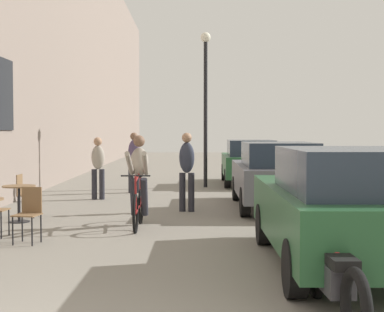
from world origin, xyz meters
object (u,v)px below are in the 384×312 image
at_px(cafe_chair_mid_toward_street, 29,211).
at_px(street_lamp, 206,89).
at_px(pedestrian_mid, 98,164).
at_px(parked_car_second, 276,174).
at_px(parked_car_third, 250,161).
at_px(parked_motorcycle, 333,275).
at_px(cyclist_on_bicycle, 139,183).
at_px(pedestrian_near, 187,167).
at_px(pedestrian_far, 134,159).
at_px(parked_car_nearest, 342,206).
at_px(cafe_chair_far_toward_street, 25,192).
at_px(cafe_table_far, 19,196).

relative_size(cafe_chair_mid_toward_street, street_lamp, 0.18).
height_order(pedestrian_mid, parked_car_second, pedestrian_mid).
distance_m(street_lamp, parked_car_second, 5.78).
relative_size(parked_car_third, parked_motorcycle, 1.97).
bearing_deg(parked_motorcycle, cyclist_on_bicycle, 113.69).
distance_m(cafe_chair_mid_toward_street, pedestrian_near, 4.41).
xyz_separation_m(cafe_chair_mid_toward_street, cyclist_on_bicycle, (1.62, 1.57, 0.29)).
xyz_separation_m(cafe_chair_mid_toward_street, pedestrian_mid, (0.19, 5.87, 0.40)).
bearing_deg(parked_car_second, pedestrian_near, -166.99).
height_order(pedestrian_far, parked_car_nearest, pedestrian_far).
bearing_deg(parked_car_third, cafe_chair_far_toward_street, -126.64).
xyz_separation_m(cyclist_on_bicycle, parked_motorcycle, (2.32, -5.30, -0.41)).
relative_size(pedestrian_far, street_lamp, 0.36).
bearing_deg(cafe_table_far, cyclist_on_bicycle, -12.79).
xyz_separation_m(cafe_chair_far_toward_street, street_lamp, (3.95, 6.39, 2.59)).
xyz_separation_m(cafe_chair_mid_toward_street, cafe_chair_far_toward_street, (-0.85, 2.76, 0.00)).
bearing_deg(pedestrian_near, pedestrian_far, 111.40).
relative_size(pedestrian_near, street_lamp, 0.36).
bearing_deg(pedestrian_far, parked_car_second, -43.79).
distance_m(cafe_chair_far_toward_street, parked_car_third, 9.14).
xyz_separation_m(cafe_table_far, pedestrian_mid, (0.97, 3.76, 0.39)).
relative_size(pedestrian_mid, pedestrian_far, 0.93).
bearing_deg(parked_car_nearest, parked_car_third, 89.75).
distance_m(cafe_chair_far_toward_street, pedestrian_mid, 3.30).
distance_m(cafe_table_far, street_lamp, 8.44).
xyz_separation_m(cafe_table_far, pedestrian_near, (3.29, 1.48, 0.47)).
height_order(cafe_chair_far_toward_street, parked_car_second, parked_car_second).
distance_m(street_lamp, parked_car_nearest, 11.25).
xyz_separation_m(cyclist_on_bicycle, pedestrian_mid, (-1.43, 4.30, 0.11)).
xyz_separation_m(cafe_chair_far_toward_street, pedestrian_mid, (1.04, 3.11, 0.40)).
bearing_deg(cyclist_on_bicycle, parked_car_third, 70.72).
relative_size(street_lamp, parked_motorcycle, 2.28).
xyz_separation_m(pedestrian_near, parked_car_nearest, (2.03, -5.36, -0.17)).
relative_size(pedestrian_far, parked_car_second, 0.40).
xyz_separation_m(cafe_table_far, parked_motorcycle, (4.72, -5.84, -0.12)).
bearing_deg(street_lamp, parked_car_nearest, -82.42).
bearing_deg(parked_car_second, parked_car_third, 89.74).
height_order(parked_car_nearest, parked_car_second, parked_car_nearest).
height_order(pedestrian_near, pedestrian_mid, pedestrian_near).
xyz_separation_m(cyclist_on_bicycle, parked_car_nearest, (2.93, -3.34, 0.01)).
distance_m(cafe_chair_mid_toward_street, parked_car_third, 11.10).
bearing_deg(cafe_chair_far_toward_street, parked_motorcycle, -53.53).
relative_size(pedestrian_near, parked_motorcycle, 0.82).
height_order(cyclist_on_bicycle, street_lamp, street_lamp).
relative_size(cafe_table_far, pedestrian_far, 0.41).
height_order(street_lamp, parked_car_third, street_lamp).
height_order(pedestrian_near, parked_car_second, pedestrian_near).
distance_m(pedestrian_near, pedestrian_mid, 3.26).
bearing_deg(parked_car_third, street_lamp, -147.92).
relative_size(cafe_chair_mid_toward_street, parked_car_third, 0.21).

